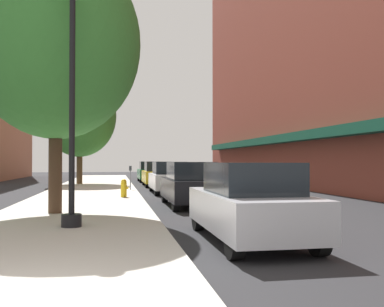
% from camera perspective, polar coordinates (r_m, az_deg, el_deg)
% --- Properties ---
extents(ground_plane, '(90.00, 90.00, 0.00)m').
position_cam_1_polar(ground_plane, '(22.91, -3.24, -5.25)').
color(ground_plane, '#232326').
extents(sidewalk_slab, '(4.80, 50.00, 0.12)m').
position_cam_1_polar(sidewalk_slab, '(23.77, -13.19, -4.93)').
color(sidewalk_slab, '#B7B2A8').
rests_on(sidewalk_slab, ground).
extents(lamppost, '(0.48, 0.48, 5.90)m').
position_cam_1_polar(lamppost, '(10.74, -15.71, 7.10)').
color(lamppost, black).
rests_on(lamppost, sidewalk_slab).
extents(fire_hydrant, '(0.33, 0.26, 0.79)m').
position_cam_1_polar(fire_hydrant, '(18.93, -9.08, -4.56)').
color(fire_hydrant, gold).
rests_on(fire_hydrant, sidewalk_slab).
extents(parking_meter_near, '(0.14, 0.09, 1.31)m').
position_cam_1_polar(parking_meter_near, '(23.77, -8.23, -2.80)').
color(parking_meter_near, slate).
rests_on(parking_meter_near, sidewalk_slab).
extents(tree_near, '(5.04, 5.04, 7.67)m').
position_cam_1_polar(tree_near, '(30.88, -14.75, 4.93)').
color(tree_near, '#4C3823').
rests_on(tree_near, sidewalk_slab).
extents(tree_mid, '(5.13, 5.13, 8.14)m').
position_cam_1_polar(tree_mid, '(14.07, -17.69, 13.89)').
color(tree_mid, '#422D1E').
rests_on(tree_mid, sidewalk_slab).
extents(car_silver, '(1.80, 4.30, 1.66)m').
position_cam_1_polar(car_silver, '(9.12, 7.67, -6.56)').
color(car_silver, black).
rests_on(car_silver, ground).
extents(car_black, '(1.80, 4.30, 1.66)m').
position_cam_1_polar(car_black, '(16.03, -0.21, -4.18)').
color(car_black, black).
rests_on(car_black, ground).
extents(car_white, '(1.80, 4.30, 1.66)m').
position_cam_1_polar(car_white, '(22.47, -3.11, -3.27)').
color(car_white, black).
rests_on(car_white, ground).
extents(car_yellow, '(1.80, 4.30, 1.66)m').
position_cam_1_polar(car_yellow, '(28.77, -4.69, -2.77)').
color(car_yellow, black).
rests_on(car_yellow, ground).
extents(car_green, '(1.80, 4.30, 1.66)m').
position_cam_1_polar(car_green, '(35.04, -5.69, -2.46)').
color(car_green, black).
rests_on(car_green, ground).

